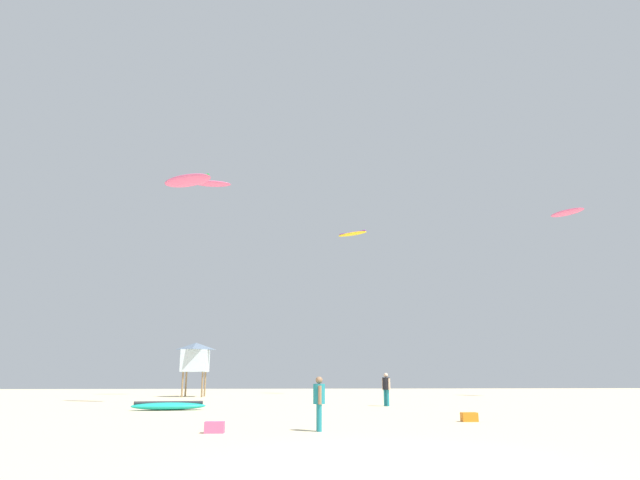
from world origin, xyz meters
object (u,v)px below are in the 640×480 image
person_foreground (319,399)px  cooler_box (469,417)px  kite_aloft_5 (212,184)px  kite_grounded_near (169,406)px  kite_aloft_0 (567,213)px  person_midground (386,387)px  kite_aloft_3 (187,180)px  kite_aloft_1 (352,234)px  lifeguard_tower (195,357)px  gear_bag (215,427)px

person_foreground → cooler_box: 6.48m
kite_aloft_5 → kite_grounded_near: bearing=-86.7°
cooler_box → kite_aloft_0: size_ratio=0.20×
kite_aloft_0 → person_midground: bearing=-148.2°
kite_aloft_0 → kite_aloft_3: bearing=-164.0°
kite_grounded_near → kite_aloft_0: kite_aloft_0 is taller
kite_aloft_1 → kite_grounded_near: bearing=-119.1°
cooler_box → kite_aloft_1: size_ratio=0.19×
kite_aloft_3 → person_foreground: bearing=-65.1°
cooler_box → kite_aloft_5: 33.17m
kite_aloft_3 → kite_aloft_5: size_ratio=1.08×
cooler_box → kite_aloft_5: size_ratio=0.17×
lifeguard_tower → kite_aloft_1: (13.12, 3.84, 11.28)m
kite_aloft_0 → gear_bag: bearing=-135.4°
kite_aloft_5 → person_midground: bearing=-50.4°
cooler_box → kite_aloft_3: size_ratio=0.16×
person_midground → kite_aloft_3: size_ratio=0.49×
person_midground → kite_aloft_1: 22.34m
cooler_box → kite_aloft_0: (16.13, 20.96, 14.35)m
person_foreground → kite_aloft_0: kite_aloft_0 is taller
person_midground → lifeguard_tower: size_ratio=0.42×
person_foreground → kite_grounded_near: (-6.56, 10.60, -0.72)m
cooler_box → gear_bag: 9.31m
cooler_box → kite_aloft_5: (-13.17, 24.86, 17.58)m
kite_aloft_5 → kite_aloft_1: bearing=14.9°
cooler_box → kite_aloft_0: kite_aloft_0 is taller
person_midground → kite_aloft_3: (-11.84, 2.36, 12.51)m
cooler_box → gear_bag: size_ratio=1.00×
kite_grounded_near → lifeguard_tower: lifeguard_tower is taller
lifeguard_tower → kite_aloft_5: size_ratio=1.27×
person_midground → lifeguard_tower: 19.02m
gear_bag → kite_aloft_0: size_ratio=0.20×
person_midground → kite_aloft_5: size_ratio=0.53×
lifeguard_tower → kite_aloft_1: kite_aloft_1 is taller
person_midground → kite_aloft_0: (17.24, 10.69, 13.49)m
kite_grounded_near → kite_aloft_5: (-1.01, 17.43, 17.54)m
kite_aloft_0 → kite_aloft_5: bearing=172.4°
kite_aloft_3 → kite_aloft_1: bearing=51.6°
kite_aloft_3 → kite_aloft_5: kite_aloft_5 is taller
lifeguard_tower → kite_aloft_3: size_ratio=1.17×
kite_aloft_0 → kite_aloft_5: 29.73m
person_foreground → gear_bag: person_foreground is taller
person_foreground → kite_aloft_5: bearing=102.5°
cooler_box → kite_aloft_5: kite_aloft_5 is taller
cooler_box → kite_aloft_3: (-12.95, 12.63, 13.37)m
gear_bag → kite_grounded_near: bearing=107.9°
person_foreground → kite_aloft_3: 21.52m
person_foreground → person_midground: 14.17m
kite_grounded_near → kite_aloft_5: kite_aloft_5 is taller
lifeguard_tower → kite_aloft_1: 17.72m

